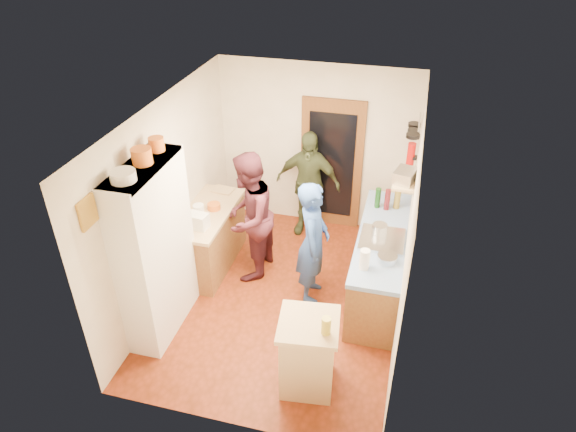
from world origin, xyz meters
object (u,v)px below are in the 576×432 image
at_px(hutch_body, 156,251).
at_px(island_base, 308,355).
at_px(person_left, 252,216).
at_px(person_hob, 315,244).
at_px(right_counter_base, 379,264).
at_px(person_back, 309,184).

bearing_deg(hutch_body, island_base, -14.50).
height_order(hutch_body, person_left, hutch_body).
xyz_separation_m(person_hob, person_left, (-0.94, 0.33, 0.07)).
relative_size(island_base, person_left, 0.47).
height_order(right_counter_base, island_base, island_base).
distance_m(right_counter_base, person_left, 1.82).
bearing_deg(person_hob, island_base, -175.99).
bearing_deg(person_back, person_left, -110.83).
bearing_deg(hutch_body, right_counter_base, 27.47).
height_order(person_left, person_back, person_left).
xyz_separation_m(island_base, person_left, (-1.18, 1.76, 0.49)).
relative_size(right_counter_base, person_back, 1.30).
distance_m(right_counter_base, person_back, 1.74).
bearing_deg(person_left, right_counter_base, 94.55).
height_order(person_hob, person_back, same).
xyz_separation_m(hutch_body, person_back, (1.27, 2.45, -0.25)).
bearing_deg(person_left, person_back, 159.91).
bearing_deg(island_base, right_counter_base, 72.37).
height_order(person_hob, person_left, person_left).
xyz_separation_m(hutch_body, right_counter_base, (2.50, 1.30, -0.68)).
distance_m(person_hob, person_back, 1.58).
relative_size(island_base, person_back, 0.51).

